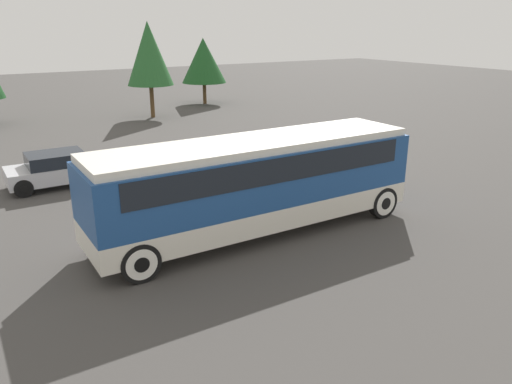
# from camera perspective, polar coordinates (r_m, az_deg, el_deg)

# --- Properties ---
(ground_plane) EXTENTS (120.00, 120.00, 0.00)m
(ground_plane) POSITION_cam_1_polar(r_m,az_deg,el_deg) (15.51, 0.00, -4.62)
(ground_plane) COLOR #423F3D
(tour_bus) EXTENTS (10.19, 2.58, 2.93)m
(tour_bus) POSITION_cam_1_polar(r_m,az_deg,el_deg) (14.95, 0.31, 1.70)
(tour_bus) COLOR silver
(tour_bus) RESTS_ON ground_plane
(parked_car_near) EXTENTS (4.48, 1.94, 1.41)m
(parked_car_near) POSITION_cam_1_polar(r_m,az_deg,el_deg) (20.68, -6.00, 3.33)
(parked_car_near) COLOR maroon
(parked_car_near) RESTS_ON ground_plane
(parked_car_mid) EXTENTS (4.03, 1.88, 1.35)m
(parked_car_mid) POSITION_cam_1_polar(r_m,az_deg,el_deg) (21.26, -21.52, 2.50)
(parked_car_mid) COLOR #BCBCC1
(parked_car_mid) RESTS_ON ground_plane
(tree_left) EXTENTS (3.50, 3.50, 5.11)m
(tree_left) POSITION_cam_1_polar(r_m,az_deg,el_deg) (40.89, -6.01, 14.72)
(tree_left) COLOR brown
(tree_left) RESTS_ON ground_plane
(tree_right) EXTENTS (3.07, 3.07, 6.33)m
(tree_right) POSITION_cam_1_polar(r_m,az_deg,el_deg) (35.11, -12.13, 15.20)
(tree_right) COLOR brown
(tree_right) RESTS_ON ground_plane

